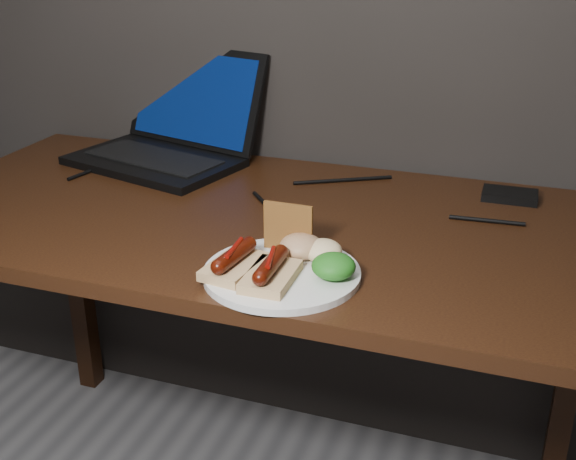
# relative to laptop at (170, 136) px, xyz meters

# --- Properties ---
(desk) EXTENTS (1.40, 0.70, 0.75)m
(desk) POSITION_rel_laptop_xyz_m (0.31, -0.26, -0.14)
(desk) COLOR #351E0D
(desk) RESTS_ON ground
(laptop) EXTENTS (0.45, 0.41, 0.25)m
(laptop) POSITION_rel_laptop_xyz_m (0.00, 0.00, 0.00)
(laptop) COLOR black
(laptop) RESTS_ON desk
(hard_drive) EXTENTS (0.11, 0.07, 0.02)m
(hard_drive) POSITION_rel_laptop_xyz_m (0.78, -0.01, -0.05)
(hard_drive) COLOR black
(hard_drive) RESTS_ON desk
(desk_cables) EXTENTS (0.96, 0.33, 0.01)m
(desk_cables) POSITION_rel_laptop_xyz_m (0.32, -0.12, -0.05)
(desk_cables) COLOR black
(desk_cables) RESTS_ON desk
(plate) EXTENTS (0.31, 0.31, 0.01)m
(plate) POSITION_rel_laptop_xyz_m (0.46, -0.49, -0.05)
(plate) COLOR silver
(plate) RESTS_ON desk
(bread_sausage_left) EXTENTS (0.08, 0.12, 0.04)m
(bread_sausage_left) POSITION_rel_laptop_xyz_m (0.39, -0.52, -0.03)
(bread_sausage_left) COLOR #E1C884
(bread_sausage_left) RESTS_ON plate
(bread_sausage_center) EXTENTS (0.07, 0.12, 0.04)m
(bread_sausage_center) POSITION_rel_laptop_xyz_m (0.45, -0.53, -0.03)
(bread_sausage_center) COLOR #E1C884
(bread_sausage_center) RESTS_ON plate
(crispbread) EXTENTS (0.09, 0.01, 0.08)m
(crispbread) POSITION_rel_laptop_xyz_m (0.44, -0.42, -0.00)
(crispbread) COLOR olive
(crispbread) RESTS_ON plate
(salad_greens) EXTENTS (0.07, 0.07, 0.04)m
(salad_greens) POSITION_rel_laptop_xyz_m (0.54, -0.49, -0.02)
(salad_greens) COLOR #125511
(salad_greens) RESTS_ON plate
(salsa_mound) EXTENTS (0.07, 0.07, 0.04)m
(salsa_mound) POSITION_rel_laptop_xyz_m (0.47, -0.43, -0.02)
(salsa_mound) COLOR maroon
(salsa_mound) RESTS_ON plate
(coleslaw_mound) EXTENTS (0.06, 0.06, 0.04)m
(coleslaw_mound) POSITION_rel_laptop_xyz_m (0.51, -0.43, -0.03)
(coleslaw_mound) COLOR white
(coleslaw_mound) RESTS_ON plate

